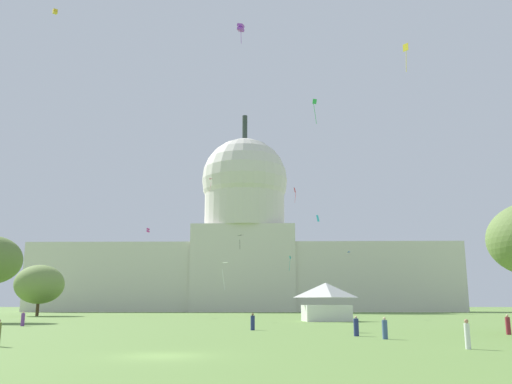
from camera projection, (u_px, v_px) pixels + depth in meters
The scene contains 22 objects.
ground_plane at pixel (162, 356), 28.11m from camera, with size 800.00×800.00×0.00m, color olive.
capitol_building at pixel (244, 250), 183.49m from camera, with size 141.04×29.75×68.72m.
event_tent at pixel (326, 301), 83.42m from camera, with size 7.94×6.12×5.87m.
tree_west_mid at pixel (39, 284), 118.30m from camera, with size 15.02×15.04×11.05m.
person_navy_aisle_center at pixel (253, 322), 55.27m from camera, with size 0.57×0.57×1.71m.
person_maroon_lawn_far_right at pixel (508, 325), 47.46m from camera, with size 0.52×0.52×1.75m.
person_navy_edge_west at pixel (356, 327), 45.23m from camera, with size 0.54×0.54×1.66m.
person_denim_mid_left at pixel (385, 329), 41.44m from camera, with size 0.53×0.53×1.66m.
person_white_mid_right at pixel (467, 335), 32.45m from camera, with size 0.33×0.33×1.76m.
person_purple_edge_east at pixel (23, 319), 65.29m from camera, with size 0.60×0.60×1.75m.
kite_yellow_high at pixel (406, 51), 75.26m from camera, with size 0.62×0.65×4.29m.
kite_violet_high at pixel (241, 28), 85.35m from camera, with size 1.22×1.17×3.29m.
kite_gold_high at pixel (55, 11), 96.25m from camera, with size 1.06×1.06×0.86m.
kite_green_mid at pixel (315, 106), 83.35m from camera, with size 0.70×0.34×4.04m.
kite_pink_high at pixel (210, 181), 162.54m from camera, with size 1.40×1.29×4.10m.
kite_turquoise_low at pixel (290, 259), 158.23m from camera, with size 0.60×0.82×4.32m.
kite_white_low at pixel (222, 267), 83.25m from camera, with size 1.23×1.41×3.87m.
kite_magenta_low at pixel (148, 230), 114.37m from camera, with size 0.85×0.81×0.99m.
kite_blue_low at pixel (347, 254), 135.33m from camera, with size 1.28×1.67×0.31m.
kite_cyan_mid at pixel (318, 218), 102.07m from camera, with size 0.70×0.59×1.36m.
kite_red_mid at pixel (295, 192), 141.99m from camera, with size 0.60×0.75×4.13m.
kite_black_mid at pixel (239, 237), 131.99m from camera, with size 1.58×1.59×3.30m.
Camera 1 is at (5.58, -29.15, 2.69)m, focal length 37.80 mm.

